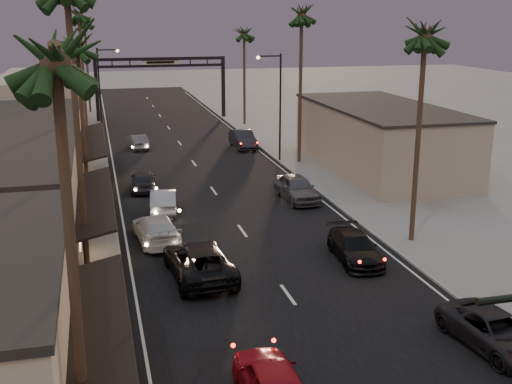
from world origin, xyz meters
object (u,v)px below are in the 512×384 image
palm_rc (244,30)px  palm_far (84,20)px  curbside_near (496,331)px  oncoming_pickup (199,262)px  arch (161,72)px  curbside_black (355,247)px  palm_ra (426,27)px  palm_lc (77,41)px  palm_rb (302,10)px  streetlight_right (277,99)px  oncoming_red (272,382)px  palm_la (54,43)px  oncoming_silver (163,200)px  streetlight_left (102,87)px  palm_ld (78,10)px

palm_rc → palm_far: size_ratio=0.92×
curbside_near → oncoming_pickup: bearing=129.4°
arch → curbside_black: arch is taller
palm_ra → curbside_near: 15.89m
palm_lc → palm_rb: 19.07m
streetlight_right → palm_rb: 7.35m
arch → oncoming_red: bearing=-92.9°
palm_la → curbside_black: (13.09, 13.15, -10.75)m
streetlight_right → curbside_near: 32.76m
arch → oncoming_red: (-2.94, -58.84, -4.73)m
oncoming_pickup → curbside_black: bearing=178.0°
oncoming_silver → curbside_near: size_ratio=0.91×
arch → curbside_black: (4.49, -47.85, -4.84)m
curbside_near → curbside_black: size_ratio=1.03×
palm_la → palm_rc: (17.20, 55.00, -0.97)m
streetlight_left → palm_ra: (15.52, -34.00, 6.11)m
palm_rb → palm_rc: 20.09m
streetlight_left → palm_rb: size_ratio=0.63×
palm_lc → oncoming_red: 27.25m
palm_rc → streetlight_right: bearing=-95.1°
arch → oncoming_pickup: arch is taller
streetlight_left → oncoming_pickup: bearing=-84.6°
palm_rb → oncoming_red: (-11.54, -32.85, -11.61)m
streetlight_right → oncoming_silver: streetlight_right is taller
streetlight_left → palm_ra: palm_ra is taller
oncoming_red → oncoming_silver: (-1.04, 21.76, -0.07)m
oncoming_red → palm_ld: bearing=-81.6°
streetlight_left → curbside_near: bearing=-74.0°
oncoming_red → arch: bearing=-91.8°
streetlight_left → oncoming_silver: bearing=-83.3°
palm_rc → palm_far: bearing=140.4°
palm_ra → curbside_black: palm_ra is taller
curbside_near → palm_lc: bearing=115.7°
streetlight_right → palm_ld: 19.78m
arch → streetlight_left: streetlight_left is taller
arch → palm_rb: bearing=-71.7°
palm_lc → palm_rc: 32.86m
arch → oncoming_pickup: bearing=-94.2°
palm_far → oncoming_silver: bearing=-84.5°
palm_ld → oncoming_red: (5.66, -43.85, -11.61)m
palm_rc → curbside_near: (-2.50, -51.42, -9.78)m
palm_rb → curbside_near: bearing=-94.5°
oncoming_red → curbside_near: 9.16m
arch → palm_rc: bearing=-34.9°
palm_ld → palm_rc: size_ratio=1.16×
palm_far → curbside_black: palm_far is taller
palm_ra → palm_far: (-16.90, 54.00, 0.00)m
palm_lc → curbside_black: bearing=-46.6°
streetlight_left → palm_la: bearing=-92.0°
palm_la → palm_far: bearing=89.8°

